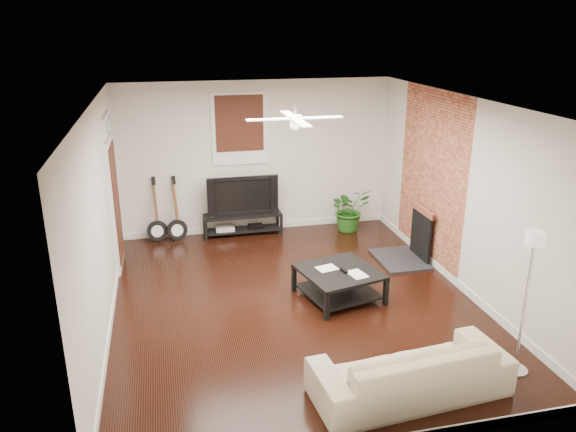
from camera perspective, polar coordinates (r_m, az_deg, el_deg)
The scene contains 14 objects.
room at distance 7.46m, azimuth 0.69°, elevation 0.83°, with size 5.01×6.01×2.81m.
brick_accent at distance 9.22m, azimuth 14.42°, elevation 3.81°, with size 0.02×2.20×2.80m, color #A04733.
fireplace at distance 9.38m, azimuth 12.38°, elevation -1.81°, with size 0.80×1.10×0.92m, color black.
window_back at distance 10.11m, azimuth -4.98°, elevation 8.87°, with size 1.00×0.06×1.30m, color #36170E.
door_left at distance 9.17m, azimuth -17.37°, elevation 2.47°, with size 0.08×1.00×2.50m, color white.
tv_stand at distance 10.38m, azimuth -4.64°, elevation -0.85°, with size 1.44×0.38×0.40m, color black.
tv at distance 10.22m, azimuth -4.75°, elevation 2.21°, with size 1.29×0.17×0.74m, color black.
coffee_table at distance 8.06m, azimuth 5.22°, elevation -6.94°, with size 1.02×1.02×0.43m, color black.
sofa at distance 6.21m, azimuth 12.40°, elevation -15.02°, with size 2.09×0.82×0.61m, color #C3B292.
floor_lamp at distance 6.66m, azimuth 23.08°, elevation -8.30°, with size 0.28×0.28×1.71m, color silver, non-canonical shape.
potted_plant at distance 10.56m, azimuth 6.32°, elevation 0.69°, with size 0.75×0.65×0.84m, color #255F1B.
guitar_left at distance 10.14m, azimuth -13.39°, elevation 0.54°, with size 0.37×0.26×1.20m, color black, non-canonical shape.
guitar_right at distance 10.11m, azimuth -11.41°, elevation 0.63°, with size 0.37×0.26×1.20m, color black, non-canonical shape.
ceiling_fan at distance 7.17m, azimuth 0.73°, elevation 9.96°, with size 1.24×1.24×0.32m, color white, non-canonical shape.
Camera 1 is at (-1.67, -6.88, 3.76)m, focal length 34.75 mm.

